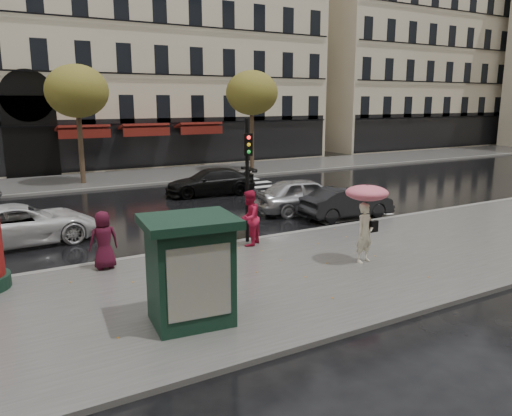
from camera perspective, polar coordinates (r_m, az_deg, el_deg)
ground at (r=14.18m, az=3.83°, el=-7.09°), size 160.00×160.00×0.00m
near_sidewalk at (r=13.77m, az=5.00°, el=-7.44°), size 90.00×7.00×0.12m
far_sidewalk at (r=31.36m, az=-15.88°, el=3.21°), size 90.00×6.00×0.12m
near_kerb at (r=16.61m, az=-1.94°, el=-3.93°), size 90.00×0.25×0.14m
far_kerb at (r=28.49m, az=-14.37°, el=2.46°), size 90.00×0.25×0.14m
zebra_crossing at (r=25.15m, az=3.04°, el=1.43°), size 3.60×11.75×0.01m
bldg_far_corner at (r=43.77m, az=-12.50°, el=20.58°), size 26.00×14.00×22.90m
bldg_far_right at (r=58.78m, az=15.98°, el=18.16°), size 24.00×14.00×22.90m
tree_far_left at (r=29.62m, az=-19.79°, el=12.40°), size 3.40×3.40×6.64m
tree_far_right at (r=33.45m, az=-0.48°, el=12.98°), size 3.40×3.40×6.64m
woman_umbrella at (r=14.40m, az=12.47°, el=-0.25°), size 1.20×1.20×2.31m
woman_red at (r=15.89m, az=-0.79°, el=-1.15°), size 1.10×1.07×1.79m
man_burgundy at (r=14.32m, az=-17.02°, el=-3.53°), size 0.81×0.54×1.62m
traffic_light at (r=15.95m, az=-0.97°, el=4.53°), size 0.30×0.40×4.02m
newsstand at (r=10.42m, az=-7.55°, el=-6.91°), size 2.04×1.78×2.25m
car_silver at (r=21.25m, az=5.63°, el=1.47°), size 4.64×2.36×1.51m
car_darkgrey at (r=20.55m, az=10.38°, el=0.62°), size 3.93×1.60×1.27m
car_white at (r=18.20m, az=-25.25°, el=-1.71°), size 5.00×2.56×1.35m
car_black at (r=25.35m, az=-5.25°, el=2.98°), size 4.75×2.42×1.32m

